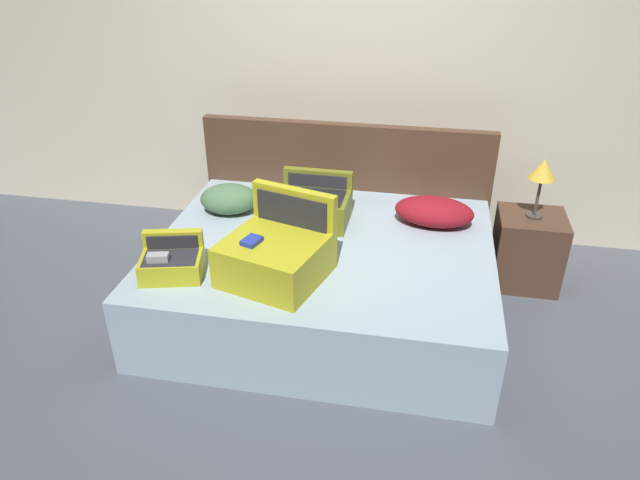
# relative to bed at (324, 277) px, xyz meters

# --- Properties ---
(ground_plane) EXTENTS (12.00, 12.00, 0.00)m
(ground_plane) POSITION_rel_bed_xyz_m (0.00, -0.40, -0.24)
(ground_plane) COLOR #4C515B
(back_wall) EXTENTS (8.00, 0.10, 2.60)m
(back_wall) POSITION_rel_bed_xyz_m (0.00, 1.25, 1.06)
(back_wall) COLOR beige
(back_wall) RESTS_ON ground
(bed) EXTENTS (2.07, 1.66, 0.49)m
(bed) POSITION_rel_bed_xyz_m (0.00, 0.00, 0.00)
(bed) COLOR #99ADBC
(bed) RESTS_ON ground
(headboard) EXTENTS (2.11, 0.08, 0.97)m
(headboard) POSITION_rel_bed_xyz_m (0.00, 0.87, 0.24)
(headboard) COLOR #4C3323
(headboard) RESTS_ON ground
(hard_case_large) EXTENTS (0.64, 0.63, 0.45)m
(hard_case_large) POSITION_rel_bed_xyz_m (-0.20, -0.41, 0.39)
(hard_case_large) COLOR gold
(hard_case_large) RESTS_ON bed
(hard_case_medium) EXTENTS (0.47, 0.36, 0.30)m
(hard_case_medium) POSITION_rel_bed_xyz_m (-0.12, 0.30, 0.36)
(hard_case_medium) COLOR olive
(hard_case_medium) RESTS_ON bed
(hard_case_small) EXTENTS (0.39, 0.35, 0.22)m
(hard_case_small) POSITION_rel_bed_xyz_m (-0.78, -0.49, 0.32)
(hard_case_small) COLOR gold
(hard_case_small) RESTS_ON bed
(pillow_near_headboard) EXTENTS (0.54, 0.34, 0.18)m
(pillow_near_headboard) POSITION_rel_bed_xyz_m (0.66, 0.40, 0.33)
(pillow_near_headboard) COLOR maroon
(pillow_near_headboard) RESTS_ON bed
(pillow_center_head) EXTENTS (0.43, 0.35, 0.20)m
(pillow_center_head) POSITION_rel_bed_xyz_m (-0.71, 0.32, 0.34)
(pillow_center_head) COLOR #4C724C
(pillow_center_head) RESTS_ON bed
(nightstand) EXTENTS (0.44, 0.40, 0.51)m
(nightstand) POSITION_rel_bed_xyz_m (1.31, 0.58, 0.01)
(nightstand) COLOR #4C3323
(nightstand) RESTS_ON ground
(table_lamp) EXTENTS (0.18, 0.18, 0.41)m
(table_lamp) POSITION_rel_bed_xyz_m (1.31, 0.58, 0.59)
(table_lamp) COLOR #3F3833
(table_lamp) RESTS_ON nightstand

